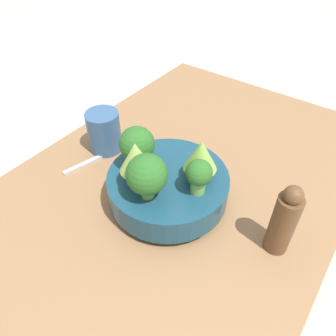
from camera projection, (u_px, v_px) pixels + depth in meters
name	position (u px, v px, depth m)	size (l,w,h in m)	color
ground_plane	(156.00, 218.00, 0.67)	(6.00, 6.00, 0.00)	#ADA89E
table	(156.00, 212.00, 0.66)	(1.12, 0.63, 0.04)	olive
bowl	(168.00, 186.00, 0.63)	(0.23, 0.23, 0.07)	navy
romanesco_piece_near	(136.00, 160.00, 0.56)	(0.06, 0.06, 0.09)	#7AB256
broccoli_floret_right	(147.00, 175.00, 0.54)	(0.07, 0.07, 0.09)	#609347
broccoli_floret_front	(137.00, 145.00, 0.60)	(0.07, 0.07, 0.09)	#609347
romanesco_piece_far	(201.00, 156.00, 0.57)	(0.06, 0.06, 0.08)	#6BA34C
broccoli_floret_back	(199.00, 175.00, 0.55)	(0.05, 0.05, 0.07)	#6BA34C
cup	(104.00, 132.00, 0.74)	(0.07, 0.07, 0.10)	#33567F
pepper_mill	(284.00, 221.00, 0.53)	(0.04, 0.04, 0.15)	brown
fork	(99.00, 157.00, 0.74)	(0.17, 0.05, 0.01)	#B2B2B7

